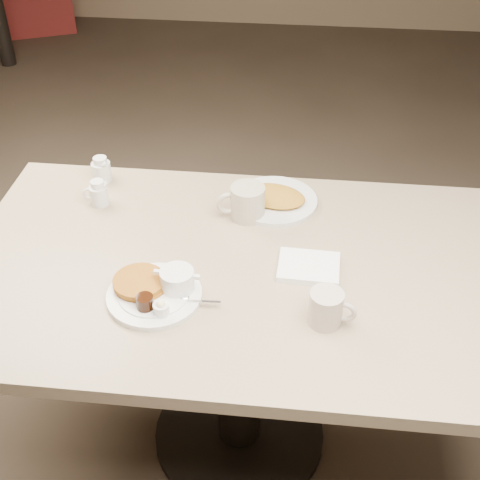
# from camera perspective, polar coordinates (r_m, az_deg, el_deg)

# --- Properties ---
(room) EXTENTS (7.04, 8.04, 2.84)m
(room) POSITION_cam_1_polar(r_m,az_deg,el_deg) (1.38, -0.09, 18.83)
(room) COLOR #4C3F33
(room) RESTS_ON ground
(diner_table) EXTENTS (1.50, 0.90, 0.75)m
(diner_table) POSITION_cam_1_polar(r_m,az_deg,el_deg) (1.82, -0.07, -6.35)
(diner_table) COLOR tan
(diner_table) RESTS_ON ground
(main_plate) EXTENTS (0.30, 0.26, 0.07)m
(main_plate) POSITION_cam_1_polar(r_m,az_deg,el_deg) (1.62, -7.41, -4.36)
(main_plate) COLOR white
(main_plate) RESTS_ON diner_table
(coffee_mug_near) EXTENTS (0.12, 0.10, 0.09)m
(coffee_mug_near) POSITION_cam_1_polar(r_m,az_deg,el_deg) (1.53, 7.72, -5.98)
(coffee_mug_near) COLOR beige
(coffee_mug_near) RESTS_ON diner_table
(napkin) EXTENTS (0.16, 0.13, 0.02)m
(napkin) POSITION_cam_1_polar(r_m,az_deg,el_deg) (1.70, 6.11, -2.41)
(napkin) COLOR white
(napkin) RESTS_ON diner_table
(coffee_mug_far) EXTENTS (0.15, 0.12, 0.10)m
(coffee_mug_far) POSITION_cam_1_polar(r_m,az_deg,el_deg) (1.85, 0.55, 3.37)
(coffee_mug_far) COLOR #B6AC98
(coffee_mug_far) RESTS_ON diner_table
(creamer_left) EXTENTS (0.08, 0.07, 0.08)m
(creamer_left) POSITION_cam_1_polar(r_m,az_deg,el_deg) (1.96, -12.45, 4.05)
(creamer_left) COLOR silver
(creamer_left) RESTS_ON diner_table
(creamer_right) EXTENTS (0.08, 0.09, 0.08)m
(creamer_right) POSITION_cam_1_polar(r_m,az_deg,el_deg) (2.08, -12.21, 6.13)
(creamer_right) COLOR silver
(creamer_right) RESTS_ON diner_table
(hash_plate) EXTENTS (0.32, 0.32, 0.04)m
(hash_plate) POSITION_cam_1_polar(r_m,az_deg,el_deg) (1.94, 3.08, 3.63)
(hash_plate) COLOR silver
(hash_plate) RESTS_ON diner_table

